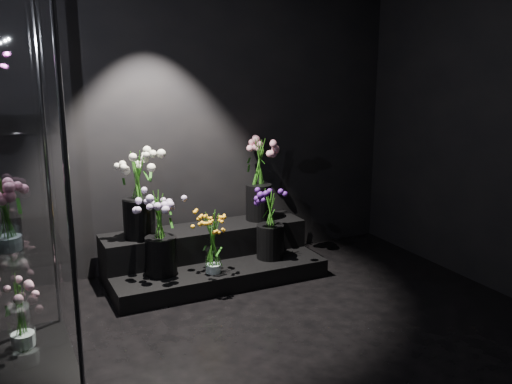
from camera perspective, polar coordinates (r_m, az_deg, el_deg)
floor at (r=3.87m, az=4.84°, el=-16.22°), size 4.00×4.00×0.00m
wall_back at (r=5.21m, az=-6.12°, el=7.74°), size 4.00×0.00×4.00m
display_riser at (r=5.14m, az=-4.64°, el=-6.42°), size 1.85×0.82×0.41m
display_case at (r=3.51m, az=-23.92°, el=-0.59°), size 0.62×1.03×2.27m
bouquet_orange_bells at (r=4.72m, az=-4.34°, el=-5.04°), size 0.30×0.30×0.52m
bouquet_lilac at (r=4.70m, az=-9.58°, el=-3.55°), size 0.47×0.47×0.71m
bouquet_purple at (r=5.03m, az=1.44°, el=-2.81°), size 0.35×0.35×0.64m
bouquet_cream_roses at (r=4.85m, az=-11.75°, el=0.32°), size 0.47×0.47×0.73m
bouquet_pink_roses at (r=5.27m, az=0.27°, el=1.86°), size 0.39×0.39×0.77m
bouquet_case_pink at (r=3.34m, az=-23.77°, el=-1.83°), size 0.37×0.37×0.42m
bouquet_case_base_pink at (r=3.96m, az=-22.52°, el=-10.82°), size 0.39×0.39×0.49m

